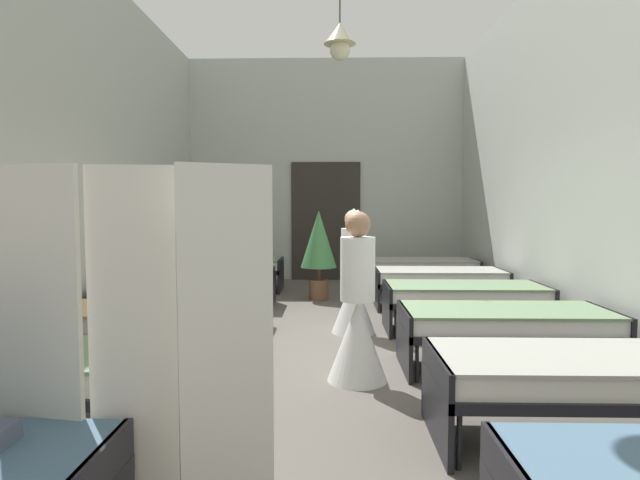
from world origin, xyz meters
name	(u,v)px	position (x,y,z in m)	size (l,w,h in m)	color
ground_plane	(321,352)	(0.00, 0.00, -0.05)	(6.14, 10.66, 0.10)	#59544C
room_shell	(323,149)	(0.00, 1.19, 2.24)	(5.94, 10.26, 4.48)	#B2B7AD
bed_left_row_1	(51,371)	(-1.72, -2.16, 0.44)	(1.90, 0.84, 0.57)	black
bed_right_row_1	(583,375)	(1.72, -2.16, 0.44)	(1.90, 0.84, 0.57)	black
bed_left_row_2	(136,321)	(-1.72, -0.72, 0.44)	(1.90, 0.84, 0.57)	black
bed_right_row_2	(505,323)	(1.72, -0.72, 0.44)	(1.90, 0.84, 0.57)	black
bed_left_row_3	(181,294)	(-1.72, 0.72, 0.44)	(1.90, 0.84, 0.57)	black
bed_right_row_3	(464,295)	(1.72, 0.72, 0.44)	(1.90, 0.84, 0.57)	black
bed_left_row_4	(209,278)	(-1.72, 2.16, 0.44)	(1.90, 0.84, 0.57)	black
bed_right_row_4	(439,278)	(1.72, 2.16, 0.44)	(1.90, 0.84, 0.57)	black
bed_left_row_5	(229,266)	(-1.72, 3.61, 0.44)	(1.90, 0.84, 0.57)	black
bed_right_row_5	(422,267)	(1.72, 3.61, 0.44)	(1.90, 0.84, 0.57)	black
nurse_near_aisle	(354,289)	(0.38, 0.65, 0.53)	(0.52, 0.52, 1.49)	white
nurse_mid_aisle	(357,320)	(0.34, -1.03, 0.53)	(0.52, 0.52, 1.49)	white
potted_plant	(319,244)	(-0.09, 2.78, 0.91)	(0.58, 0.58, 1.44)	brown
privacy_screen	(135,355)	(-0.77, -3.16, 0.85)	(1.25, 0.21, 1.70)	silver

